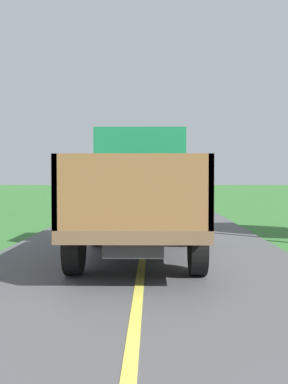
% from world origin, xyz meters
% --- Properties ---
extents(banana_truck_near, '(2.38, 5.82, 2.80)m').
position_xyz_m(banana_truck_near, '(-0.11, 11.19, 1.47)').
color(banana_truck_near, '#2D2D30').
rests_on(banana_truck_near, road_surface).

